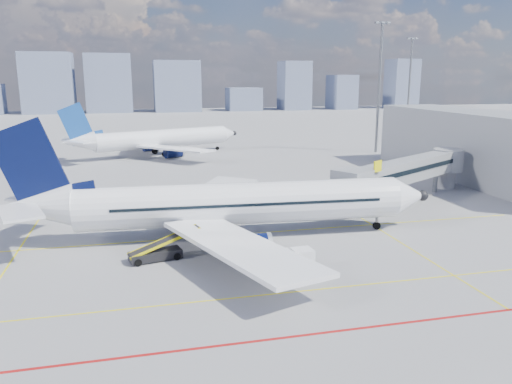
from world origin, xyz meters
TOP-DOWN VIEW (x-y plane):
  - ground at (0.00, 0.00)m, footprint 420.00×420.00m
  - apron_markings at (-0.58, -3.91)m, footprint 90.00×35.12m
  - jet_bridge at (23.51, 16.91)m, footprint 23.55×15.78m
  - terminal_block at (39.95, 26.00)m, footprint 10.00×42.00m
  - floodlight_mast_ne at (38.00, 55.00)m, footprint 3.20×0.61m
  - floodlight_mast_far at (65.00, 90.00)m, footprint 3.20×0.61m
  - distant_skyline at (-16.37, 190.00)m, footprint 253.44×15.46m
  - main_aircraft at (-1.67, 7.39)m, footprint 40.84×35.56m
  - second_aircraft at (-5.73, 60.59)m, footprint 34.78×29.48m
  - baggage_tug at (1.35, -0.07)m, footprint 2.21×1.41m
  - cargo_dolly at (1.91, -2.78)m, footprint 3.64×1.82m
  - belt_loader at (-8.13, 2.78)m, footprint 6.26×2.70m
  - ramp_worker at (2.72, -3.16)m, footprint 0.63×0.74m

SIDE VIEW (x-z plane):
  - ground at x=0.00m, z-range 0.00..0.00m
  - apron_markings at x=-0.58m, z-range 0.00..0.01m
  - belt_loader at x=-8.13m, z-range -0.61..1.90m
  - baggage_tug at x=1.35m, z-range -0.03..1.45m
  - ramp_worker at x=2.72m, z-range 0.00..1.73m
  - cargo_dolly at x=1.91m, z-range 0.09..2.03m
  - main_aircraft at x=-1.67m, z-range -2.74..9.17m
  - second_aircraft at x=-5.73m, z-range -2.14..8.59m
  - jet_bridge at x=23.51m, z-range 0.59..6.89m
  - terminal_block at x=39.95m, z-range 0.00..10.00m
  - distant_skyline at x=-16.37m, z-range -3.64..26.45m
  - floodlight_mast_ne at x=38.00m, z-range 0.86..26.31m
  - floodlight_mast_far at x=65.00m, z-range 0.86..26.31m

